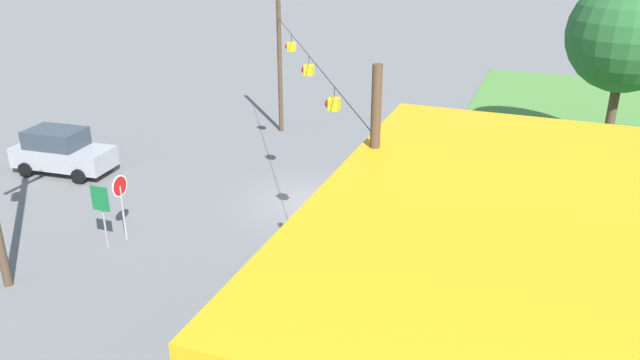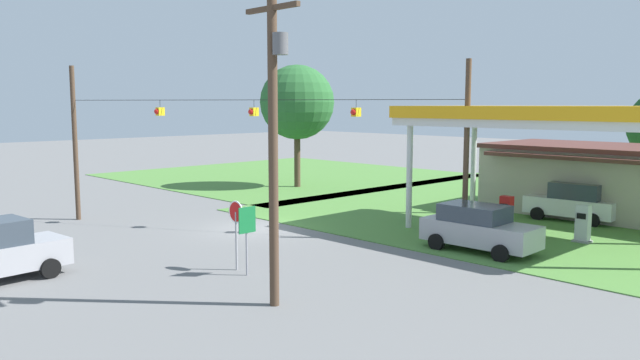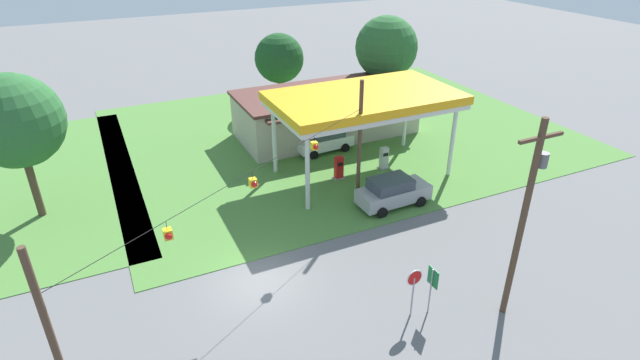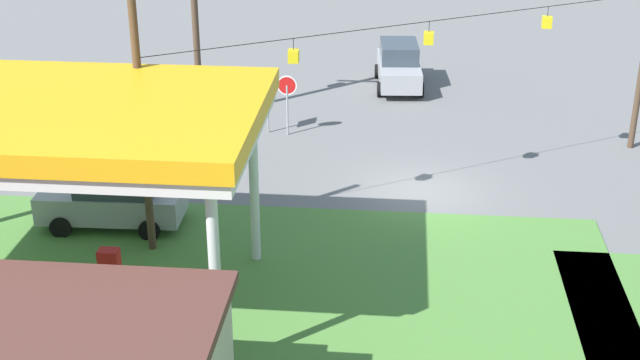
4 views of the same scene
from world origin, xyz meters
name	(u,v)px [view 2 (image 2 of 4)]	position (x,y,z in m)	size (l,w,h in m)	color
ground_plane	(256,229)	(0.00, 0.00, 0.00)	(160.00, 160.00, 0.00)	slate
grass_verge_opposite_corner	(287,175)	(-16.00, 16.00, 0.02)	(24.00, 24.00, 0.04)	#4C7F38
gas_station_canopy	(547,118)	(10.32, 8.11, 5.30)	(12.09, 6.96, 5.81)	silver
gas_station_store	(631,182)	(11.29, 15.73, 1.88)	(14.37, 7.15, 3.72)	#B2A893
fuel_pump_near	(506,214)	(8.53, 8.11, 0.78)	(0.71, 0.56, 1.64)	gray
fuel_pump_far	(583,225)	(12.12, 8.11, 0.78)	(0.71, 0.56, 1.64)	gray
car_at_pumps_front	(479,228)	(9.88, 3.50, 0.97)	(4.62, 2.20, 1.89)	#9E9EA3
car_at_pumps_rear	(574,202)	(9.67, 12.72, 1.00)	(4.49, 2.31, 1.99)	white
stop_sign_roadside	(236,220)	(5.37, -5.10, 1.81)	(0.80, 0.08, 2.50)	#99999E
route_sign	(247,227)	(6.22, -5.27, 1.71)	(0.10, 0.70, 2.40)	gray
utility_pole_main	(274,127)	(9.37, -6.67, 5.23)	(2.20, 0.44, 9.33)	#4C3828
signal_span_gantry	(254,140)	(0.00, -0.01, 4.20)	(16.76, 10.24, 7.80)	#4C3828
tree_west_verge	(297,103)	(-9.77, 11.53, 6.01)	(5.24, 5.24, 8.65)	#4C3828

